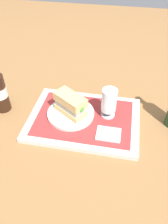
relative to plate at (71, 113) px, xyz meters
name	(u,v)px	position (x,y,z in m)	size (l,w,h in m)	color
ground_plane	(84,121)	(0.06, -0.01, -0.03)	(3.00, 3.00, 0.00)	olive
tray	(84,119)	(0.06, -0.01, -0.02)	(0.44, 0.32, 0.02)	silver
placemat	(84,117)	(0.06, -0.01, -0.01)	(0.38, 0.27, 0.00)	#9E2D2D
plate	(71,113)	(0.00, 0.00, 0.00)	(0.19, 0.19, 0.01)	silver
sandwich	(71,104)	(0.00, 0.00, 0.05)	(0.14, 0.13, 0.08)	tan
beer_glass	(109,102)	(0.15, 0.03, 0.06)	(0.06, 0.06, 0.12)	silver
napkin_folded	(108,134)	(0.16, -0.08, 0.00)	(0.09, 0.07, 0.01)	white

